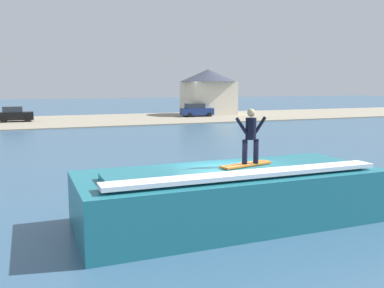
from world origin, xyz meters
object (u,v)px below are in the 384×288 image
(surfer, at_px, (251,133))
(house_gabled_white, at_px, (208,90))
(wave_crest, at_px, (230,195))
(surfboard, at_px, (246,164))
(car_near_shore, at_px, (15,114))
(car_far_shore, at_px, (196,110))

(surfer, relative_size, house_gabled_white, 0.21)
(wave_crest, height_order, surfboard, surfboard)
(wave_crest, relative_size, house_gabled_white, 1.15)
(surfer, relative_size, car_near_shore, 0.44)
(surfer, height_order, car_near_shore, surfer)
(surfer, xyz_separation_m, car_far_shore, (14.96, 40.47, -1.83))
(wave_crest, xyz_separation_m, car_near_shore, (-6.89, 40.34, 0.10))
(wave_crest, height_order, car_far_shore, car_far_shore)
(wave_crest, distance_m, house_gabled_white, 46.87)
(car_near_shore, bearing_deg, car_far_shore, -0.55)
(surfer, distance_m, car_far_shore, 43.18)
(wave_crest, xyz_separation_m, house_gabled_white, (18.45, 43.00, 2.78))
(surfboard, relative_size, car_far_shore, 0.43)
(car_far_shore, bearing_deg, surfer, -110.29)
(car_far_shore, relative_size, house_gabled_white, 0.53)
(car_far_shore, bearing_deg, wave_crest, -111.05)
(surfboard, distance_m, car_far_shore, 43.13)
(surfboard, xyz_separation_m, surfer, (0.10, -0.06, 0.95))
(wave_crest, bearing_deg, house_gabled_white, 66.78)
(surfboard, relative_size, house_gabled_white, 0.23)
(house_gabled_white, bearing_deg, car_near_shore, -174.01)
(surfboard, height_order, house_gabled_white, house_gabled_white)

